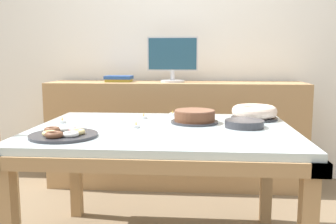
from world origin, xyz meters
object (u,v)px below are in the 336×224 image
object	(u,v)px
tealight_left_edge	(136,126)
tealight_right_edge	(62,121)
computer_monitor	(173,59)
cake_chocolate_round	(195,117)
tealight_near_front	(144,117)
book_stack	(119,79)
cake_golden_bundt	(254,112)
tealight_near_cakes	(173,114)
plate_stack	(244,124)
pastry_platter	(63,134)

from	to	relation	value
tealight_left_edge	tealight_right_edge	bearing A→B (deg)	165.93
computer_monitor	tealight_right_edge	size ratio (longest dim) A/B	10.60
cake_chocolate_round	tealight_near_front	world-z (taller)	cake_chocolate_round
book_stack	tealight_near_front	distance (m)	0.98
computer_monitor	book_stack	world-z (taller)	computer_monitor
cake_golden_bundt	tealight_near_front	bearing A→B (deg)	-176.67
book_stack	cake_chocolate_round	bearing A→B (deg)	-57.47
tealight_left_edge	computer_monitor	bearing A→B (deg)	84.60
tealight_near_cakes	plate_stack	bearing A→B (deg)	-43.60
tealight_right_edge	cake_golden_bundt	bearing A→B (deg)	11.56
tealight_near_cakes	tealight_left_edge	bearing A→B (deg)	-109.95
book_stack	tealight_near_cakes	world-z (taller)	book_stack
tealight_near_front	tealight_left_edge	bearing A→B (deg)	-89.48
pastry_platter	tealight_near_cakes	size ratio (longest dim) A/B	8.04
pastry_platter	tealight_left_edge	bearing A→B (deg)	39.83
computer_monitor	tealight_near_cakes	xyz separation A→B (m)	(0.05, -0.75, -0.35)
plate_stack	tealight_right_edge	distance (m)	1.03
cake_chocolate_round	book_stack	bearing A→B (deg)	122.53
computer_monitor	tealight_near_cakes	size ratio (longest dim) A/B	10.60
computer_monitor	plate_stack	size ratio (longest dim) A/B	2.02
pastry_platter	tealight_left_edge	distance (m)	0.40
tealight_near_cakes	cake_golden_bundt	bearing A→B (deg)	-12.72
cake_golden_bundt	tealight_left_edge	distance (m)	0.75
cake_golden_bundt	tealight_right_edge	size ratio (longest dim) A/B	6.99
tealight_near_front	tealight_left_edge	world-z (taller)	same
book_stack	plate_stack	bearing A→B (deg)	-51.04
cake_golden_bundt	tealight_near_cakes	world-z (taller)	cake_golden_bundt
plate_stack	tealight_left_edge	world-z (taller)	plate_stack
cake_chocolate_round	plate_stack	world-z (taller)	cake_chocolate_round
computer_monitor	pastry_platter	xyz separation A→B (m)	(-0.42, -1.46, -0.34)
book_stack	tealight_near_front	world-z (taller)	book_stack
plate_stack	tealight_near_cakes	bearing A→B (deg)	136.40
tealight_near_cakes	tealight_near_front	bearing A→B (deg)	-137.54
tealight_right_edge	tealight_near_front	bearing A→B (deg)	23.13
computer_monitor	cake_chocolate_round	xyz separation A→B (m)	(0.20, -1.03, -0.32)
tealight_near_front	tealight_right_edge	bearing A→B (deg)	-156.87
plate_stack	tealight_left_edge	distance (m)	0.58
pastry_platter	tealight_right_edge	xyz separation A→B (m)	(-0.14, 0.37, -0.00)
tealight_near_cakes	pastry_platter	bearing A→B (deg)	-123.55
cake_chocolate_round	tealight_right_edge	distance (m)	0.76
book_stack	cake_chocolate_round	size ratio (longest dim) A/B	0.84
cake_chocolate_round	cake_golden_bundt	size ratio (longest dim) A/B	0.97
book_stack	pastry_platter	xyz separation A→B (m)	(0.04, -1.46, -0.18)
cake_chocolate_round	tealight_near_cakes	world-z (taller)	cake_chocolate_round
cake_golden_bundt	tealight_near_front	xyz separation A→B (m)	(-0.68, -0.04, -0.03)
plate_stack	tealight_near_front	bearing A→B (deg)	157.54
tealight_near_front	tealight_left_edge	size ratio (longest dim) A/B	1.00
cake_golden_bundt	tealight_left_edge	size ratio (longest dim) A/B	6.99
cake_golden_bundt	book_stack	bearing A→B (deg)	139.68
cake_chocolate_round	tealight_left_edge	distance (m)	0.36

